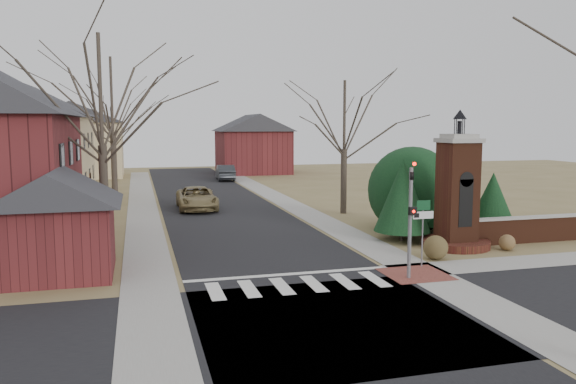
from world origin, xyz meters
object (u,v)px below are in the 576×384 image
object	(u,v)px
pickup_truck	(197,198)
traffic_signal_pole	(411,211)
brick_gate_monument	(457,202)
distant_car	(225,173)
sign_post	(423,220)

from	to	relation	value
pickup_truck	traffic_signal_pole	bearing A→B (deg)	-72.34
brick_gate_monument	distant_car	size ratio (longest dim) A/B	1.32
traffic_signal_pole	brick_gate_monument	bearing A→B (deg)	43.24
brick_gate_monument	distant_car	bearing A→B (deg)	99.12
brick_gate_monument	distant_car	distance (m)	35.37
pickup_truck	distant_car	xyz separation A→B (m)	(5.00, 19.69, 0.03)
sign_post	brick_gate_monument	world-z (taller)	brick_gate_monument
sign_post	distant_car	size ratio (longest dim) A/B	0.56
distant_car	traffic_signal_pole	bearing A→B (deg)	94.29
traffic_signal_pole	pickup_truck	world-z (taller)	traffic_signal_pole
sign_post	pickup_truck	world-z (taller)	sign_post
traffic_signal_pole	sign_post	bearing A→B (deg)	47.57
brick_gate_monument	distant_car	xyz separation A→B (m)	(-5.60, 34.90, -1.36)
sign_post	distant_car	world-z (taller)	sign_post
sign_post	distant_car	distance (m)	37.99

